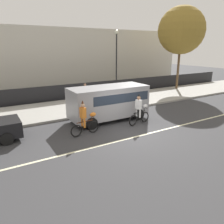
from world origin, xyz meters
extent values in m
plane|color=#38383A|center=(0.00, 0.00, 0.00)|extent=(80.00, 80.00, 0.00)
cube|color=beige|center=(0.00, -0.50, 0.00)|extent=(36.00, 0.14, 0.01)
cube|color=#9E9B93|center=(0.00, 6.50, 0.07)|extent=(60.00, 5.00, 0.15)
cube|color=black|center=(0.00, 9.40, 0.70)|extent=(40.00, 0.08, 1.40)
cube|color=beige|center=(3.04, 18.00, 3.27)|extent=(28.00, 8.00, 6.54)
torus|color=black|center=(-1.73, 1.18, 0.33)|extent=(0.67, 0.13, 0.67)
torus|color=black|center=(-2.77, 1.08, 0.33)|extent=(0.67, 0.13, 0.67)
cylinder|color=#4C2614|center=(-2.25, 1.13, 0.75)|extent=(0.97, 0.14, 0.05)
cylinder|color=#4C2614|center=(-2.40, 1.12, 0.84)|extent=(0.04, 0.04, 0.18)
cylinder|color=#4C2614|center=(-1.83, 1.17, 0.86)|extent=(0.04, 0.04, 0.23)
cylinder|color=#4C2614|center=(-1.83, 1.17, 0.98)|extent=(0.08, 0.50, 0.03)
ellipsoid|color=orange|center=(-1.75, 1.18, 1.05)|extent=(0.38, 0.23, 0.24)
cube|color=orange|center=(-2.35, 1.12, 1.26)|extent=(0.27, 0.34, 0.56)
sphere|color=tan|center=(-2.35, 1.12, 1.66)|extent=(0.22, 0.22, 0.22)
cone|color=#4C2614|center=(-2.35, 1.12, 1.84)|extent=(0.14, 0.14, 0.16)
cylinder|color=orange|center=(-2.34, 0.98, 0.71)|extent=(0.11, 0.11, 0.48)
cylinder|color=orange|center=(-2.36, 1.26, 0.71)|extent=(0.11, 0.11, 0.48)
torus|color=black|center=(1.82, 1.11, 0.33)|extent=(0.67, 0.17, 0.67)
torus|color=black|center=(0.79, 0.95, 0.33)|extent=(0.67, 0.17, 0.67)
cylinder|color=black|center=(1.31, 1.03, 0.75)|extent=(0.96, 0.20, 0.05)
cylinder|color=black|center=(1.16, 1.01, 0.84)|extent=(0.04, 0.04, 0.18)
cylinder|color=black|center=(1.72, 1.09, 0.86)|extent=(0.04, 0.04, 0.23)
cylinder|color=black|center=(1.72, 1.09, 0.98)|extent=(0.11, 0.50, 0.03)
ellipsoid|color=white|center=(1.80, 1.11, 1.05)|extent=(0.39, 0.25, 0.24)
cube|color=white|center=(1.21, 1.01, 1.26)|extent=(0.29, 0.35, 0.56)
sphere|color=#9E7051|center=(1.21, 1.01, 1.66)|extent=(0.22, 0.22, 0.22)
cone|color=black|center=(1.21, 1.01, 1.84)|extent=(0.14, 0.14, 0.16)
cylinder|color=white|center=(1.23, 0.87, 0.71)|extent=(0.11, 0.11, 0.48)
cylinder|color=white|center=(1.18, 1.15, 0.71)|extent=(0.11, 0.11, 0.48)
cube|color=#99999E|center=(0.10, 2.70, 1.23)|extent=(5.00, 2.00, 1.90)
cube|color=#283342|center=(0.50, 2.70, 1.58)|extent=(3.90, 2.02, 0.56)
cylinder|color=black|center=(1.80, 1.70, 0.35)|extent=(0.70, 0.22, 0.70)
cylinder|color=black|center=(1.80, 3.70, 0.35)|extent=(0.70, 0.22, 0.70)
cylinder|color=black|center=(-1.60, 1.70, 0.35)|extent=(0.70, 0.22, 0.70)
cylinder|color=black|center=(-1.60, 3.70, 0.35)|extent=(0.70, 0.22, 0.70)
cylinder|color=black|center=(-6.03, 1.90, 0.30)|extent=(0.60, 0.20, 0.60)
cylinder|color=black|center=(-6.03, 3.62, 0.30)|extent=(0.60, 0.20, 0.60)
cylinder|color=black|center=(4.14, 8.26, 2.90)|extent=(0.12, 0.12, 5.50)
sphere|color=#EAEACC|center=(4.14, 8.26, 5.83)|extent=(0.36, 0.36, 0.36)
cylinder|color=brown|center=(11.75, 7.86, 2.33)|extent=(0.24, 0.24, 4.37)
sphere|color=olive|center=(11.75, 7.86, 6.20)|extent=(4.80, 4.80, 4.80)
cylinder|color=#33333D|center=(0.37, 6.93, 0.57)|extent=(0.20, 0.20, 0.85)
cube|color=#B7BABF|center=(0.37, 6.93, 1.28)|extent=(0.32, 0.20, 0.56)
sphere|color=#9E7051|center=(0.37, 6.93, 1.67)|extent=(0.20, 0.20, 0.20)
camera|label=1|loc=(-6.62, -9.03, 4.55)|focal=35.00mm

